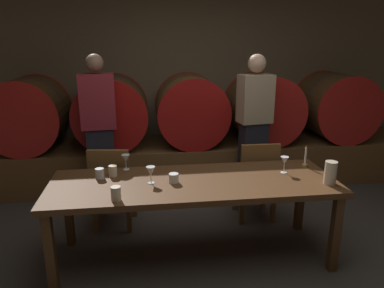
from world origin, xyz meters
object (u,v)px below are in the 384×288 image
object	(u,v)px
wine_barrel_far_right	(335,106)
guest_left	(99,131)
wine_glass_right	(285,161)
chair_right	(256,177)
wine_glass_left	(126,159)
wine_glass_center	(151,172)
cup_far_left	(100,173)
cup_far_right	(174,178)
wine_barrel_left	(112,112)
candle_center	(305,161)
cup_center_right	(116,194)
dining_table	(194,188)
cup_center_left	(113,171)
wine_barrel_far_left	(29,114)
wine_barrel_center	(191,110)
pitcher	(330,173)
guest_right	(254,126)
wine_barrel_right	(262,108)
chair_left	(112,184)

from	to	relation	value
wine_barrel_far_right	guest_left	distance (m)	3.20
guest_left	wine_glass_right	size ratio (longest dim) A/B	11.49
chair_right	guest_left	bearing A→B (deg)	-19.26
wine_glass_left	wine_glass_right	distance (m)	1.44
guest_left	wine_glass_center	size ratio (longest dim) A/B	11.94
cup_far_left	cup_far_right	size ratio (longest dim) A/B	1.10
wine_barrel_left	wine_barrel_far_right	size ratio (longest dim) A/B	1.00
candle_center	cup_center_right	xyz separation A→B (m)	(-1.71, -0.52, -0.00)
wine_glass_left	wine_glass_center	bearing A→B (deg)	-58.33
wine_glass_left	dining_table	bearing A→B (deg)	-31.10
wine_glass_center	wine_barrel_far_right	bearing A→B (deg)	35.43
wine_glass_left	cup_center_right	distance (m)	0.66
guest_left	cup_center_left	size ratio (longest dim) A/B	17.72
candle_center	cup_far_left	bearing A→B (deg)	-178.45
cup_far_left	cup_center_left	xyz separation A→B (m)	(0.11, 0.04, 0.00)
wine_barrel_far_left	cup_far_left	world-z (taller)	wine_barrel_far_left
wine_barrel_left	chair_right	distance (m)	2.04
wine_barrel_center	pitcher	size ratio (longest dim) A/B	4.69
wine_barrel_far_left	cup_far_left	distance (m)	1.98
wine_barrel_far_left	cup_center_right	bearing A→B (deg)	-60.76
wine_glass_center	wine_glass_right	xyz separation A→B (m)	(1.19, 0.09, 0.01)
chair_right	pitcher	size ratio (longest dim) A/B	4.54
guest_left	cup_far_right	xyz separation A→B (m)	(0.74, -1.25, -0.12)
wine_barrel_center	cup_center_left	world-z (taller)	wine_barrel_center
guest_right	pitcher	xyz separation A→B (m)	(0.23, -1.43, -0.06)
wine_barrel_right	guest_left	bearing A→B (deg)	-164.00
guest_left	cup_far_right	bearing A→B (deg)	114.56
candle_center	cup_far_right	world-z (taller)	candle_center
wine_barrel_far_right	dining_table	distance (m)	2.90
wine_barrel_center	pitcher	world-z (taller)	wine_barrel_center
wine_barrel_right	wine_glass_right	distance (m)	1.79
wine_barrel_far_right	cup_center_right	xyz separation A→B (m)	(-2.86, -2.14, -0.20)
pitcher	chair_left	bearing A→B (deg)	155.91
chair_right	cup_far_left	distance (m)	1.64
wine_barrel_far_left	guest_left	bearing A→B (deg)	-33.22
cup_center_right	guest_left	bearing A→B (deg)	100.35
wine_barrel_far_left	wine_barrel_left	bearing A→B (deg)	0.00
cup_far_right	chair_right	bearing A→B (deg)	34.47
wine_barrel_left	cup_far_right	xyz separation A→B (m)	(0.64, -1.86, -0.21)
wine_barrel_left	dining_table	world-z (taller)	wine_barrel_left
wine_barrel_far_right	guest_right	xyz separation A→B (m)	(-1.34, -0.61, -0.10)
cup_center_right	wine_glass_left	bearing A→B (deg)	86.02
chair_left	wine_barrel_center	bearing A→B (deg)	-120.17
wine_barrel_left	wine_glass_left	bearing A→B (deg)	-81.37
cup_center_left	chair_right	bearing A→B (deg)	16.17
wine_barrel_far_right	wine_glass_center	size ratio (longest dim) A/B	6.23
wine_glass_left	cup_center_right	xyz separation A→B (m)	(-0.05, -0.66, -0.05)
dining_table	cup_center_left	size ratio (longest dim) A/B	24.76
cup_far_left	guest_left	bearing A→B (deg)	95.95
dining_table	wine_glass_center	size ratio (longest dim) A/B	16.68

